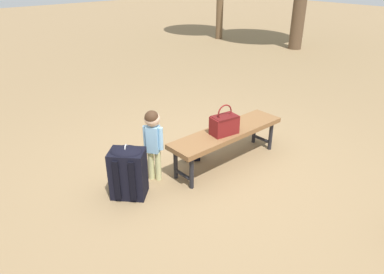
% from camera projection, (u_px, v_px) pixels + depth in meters
% --- Properties ---
extents(ground_plane, '(40.00, 40.00, 0.00)m').
position_uv_depth(ground_plane, '(203.00, 168.00, 4.37)').
color(ground_plane, '#8C704C').
rests_on(ground_plane, ground).
extents(park_bench, '(1.60, 0.41, 0.45)m').
position_uv_depth(park_bench, '(227.00, 134.00, 4.33)').
color(park_bench, brown).
rests_on(park_bench, ground).
extents(handbag, '(0.34, 0.23, 0.37)m').
position_uv_depth(handbag, '(224.00, 124.00, 4.16)').
color(handbag, maroon).
rests_on(handbag, park_bench).
extents(child_standing, '(0.18, 0.20, 0.86)m').
position_uv_depth(child_standing, '(153.00, 135.00, 3.91)').
color(child_standing, '#CCCC8C').
rests_on(child_standing, ground).
extents(backpack_large, '(0.44, 0.45, 0.61)m').
position_uv_depth(backpack_large, '(128.00, 170.00, 3.74)').
color(backpack_large, black).
rests_on(backpack_large, ground).
extents(backpack_small, '(0.24, 0.23, 0.32)m').
position_uv_depth(backpack_small, '(192.00, 148.00, 4.51)').
color(backpack_small, black).
rests_on(backpack_small, ground).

